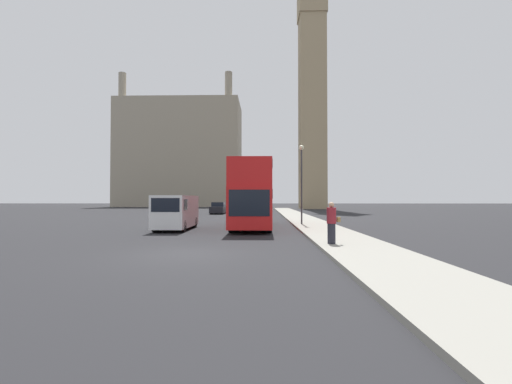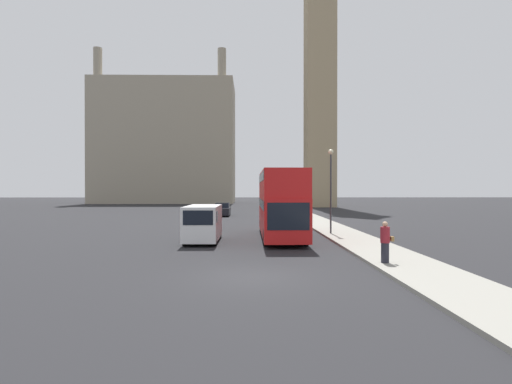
{
  "view_description": "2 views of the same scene",
  "coord_description": "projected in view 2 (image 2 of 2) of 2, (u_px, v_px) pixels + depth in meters",
  "views": [
    {
      "loc": [
        2.78,
        -12.5,
        2.01
      ],
      "look_at": [
        2.24,
        11.99,
        2.52
      ],
      "focal_mm": 24.0,
      "sensor_mm": 36.0,
      "label": 1
    },
    {
      "loc": [
        -0.1,
        -14.81,
        3.23
      ],
      "look_at": [
        0.45,
        18.18,
        3.03
      ],
      "focal_mm": 28.0,
      "sensor_mm": 36.0,
      "label": 2
    }
  ],
  "objects": [
    {
      "name": "white_van",
      "position": [
        203.0,
        223.0,
        24.48
      ],
      "size": [
        1.99,
        5.05,
        2.24
      ],
      "color": "white",
      "rests_on": "ground_plane"
    },
    {
      "name": "sidewalk_strip",
      "position": [
        427.0,
        274.0,
        14.93
      ],
      "size": [
        3.1,
        120.0,
        0.15
      ],
      "color": "gray",
      "rests_on": "ground_plane"
    },
    {
      "name": "building_block_distant",
      "position": [
        166.0,
        143.0,
        96.83
      ],
      "size": [
        32.88,
        15.92,
        35.15
      ],
      "color": "#9E937F",
      "rests_on": "ground_plane"
    },
    {
      "name": "pedestrian",
      "position": [
        385.0,
        242.0,
        16.77
      ],
      "size": [
        0.55,
        0.39,
        1.74
      ],
      "color": "#23232D",
      "rests_on": "sidewalk_strip"
    },
    {
      "name": "ground_plane",
      "position": [
        252.0,
        276.0,
        14.82
      ],
      "size": [
        300.0,
        300.0,
        0.0
      ],
      "primitive_type": "plane",
      "color": "black"
    },
    {
      "name": "parked_sedan",
      "position": [
        222.0,
        210.0,
        48.93
      ],
      "size": [
        1.83,
        4.75,
        1.6
      ],
      "color": "black",
      "rests_on": "ground_plane"
    },
    {
      "name": "red_double_decker_bus",
      "position": [
        281.0,
        201.0,
        26.56
      ],
      "size": [
        2.61,
        10.7,
        4.41
      ],
      "color": "red",
      "rests_on": "ground_plane"
    },
    {
      "name": "clock_tower",
      "position": [
        320.0,
        34.0,
        74.58
      ],
      "size": [
        5.81,
        5.98,
        62.92
      ],
      "color": "tan",
      "rests_on": "ground_plane"
    },
    {
      "name": "street_lamp",
      "position": [
        331.0,
        178.0,
        28.01
      ],
      "size": [
        0.36,
        0.36,
        5.91
      ],
      "color": "#38383D",
      "rests_on": "sidewalk_strip"
    }
  ]
}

